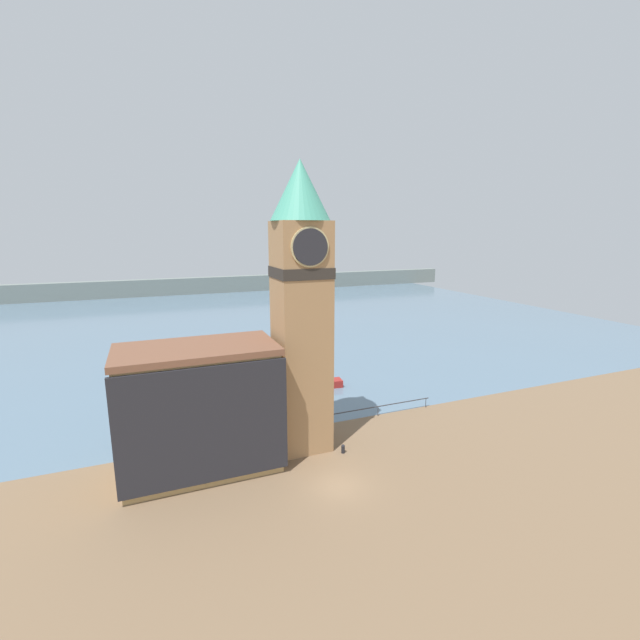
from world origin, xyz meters
TOP-DOWN VIEW (x-y plane):
  - ground_plane at (0.00, 0.00)m, footprint 160.00×160.00m
  - water at (0.00, 70.20)m, footprint 160.00×120.00m
  - far_shoreline at (0.00, 110.20)m, footprint 180.00×3.00m
  - pier_railing at (9.06, 9.95)m, footprint 12.51×0.08m
  - clock_tower at (-0.32, 7.11)m, footprint 4.91×4.91m
  - pier_building at (-9.10, 6.57)m, footprint 12.31×6.89m
  - boat_near at (7.01, 19.87)m, footprint 4.42×2.11m
  - mooring_bollard_near at (2.45, 4.41)m, footprint 0.32×0.32m

SIDE VIEW (x-z plane):
  - water at x=0.00m, z-range 0.00..0.00m
  - ground_plane at x=0.00m, z-range 0.00..0.00m
  - mooring_bollard_near at x=2.45m, z-range 0.03..0.82m
  - boat_near at x=7.01m, z-range -0.22..1.47m
  - pier_railing at x=9.06m, z-range 0.42..1.51m
  - far_shoreline at x=0.00m, z-range 0.00..5.00m
  - pier_building at x=-9.10m, z-range 0.02..10.24m
  - clock_tower at x=-0.32m, z-range 0.72..25.26m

